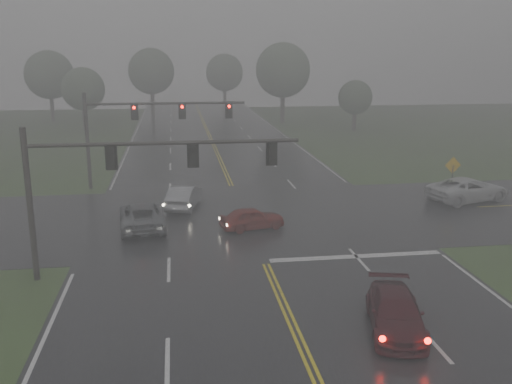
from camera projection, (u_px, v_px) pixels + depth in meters
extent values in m
cube|color=black|center=(249.00, 227.00, 32.42)|extent=(18.00, 160.00, 0.02)
cube|color=black|center=(245.00, 217.00, 34.34)|extent=(120.00, 14.00, 0.02)
cube|color=silver|center=(356.00, 257.00, 27.66)|extent=(8.50, 0.50, 0.01)
imported|color=#3A0A10|center=(394.00, 330.00, 20.43)|extent=(2.85, 4.82, 1.31)
imported|color=maroon|center=(252.00, 229.00, 31.97)|extent=(3.84, 2.22, 1.23)
imported|color=gray|center=(185.00, 208.00, 36.31)|extent=(2.54, 4.62, 1.44)
imported|color=#57595E|center=(142.00, 228.00, 32.13)|extent=(2.92, 5.46, 1.46)
imported|color=silver|center=(467.00, 201.00, 37.96)|extent=(6.13, 4.09, 1.56)
cylinder|color=black|center=(30.00, 206.00, 24.13)|extent=(0.26, 0.26, 6.69)
cylinder|color=black|center=(24.00, 145.00, 23.50)|extent=(0.17, 0.17, 0.74)
cylinder|color=black|center=(166.00, 143.00, 24.31)|extent=(11.56, 0.17, 0.17)
cube|color=black|center=(111.00, 157.00, 24.12)|extent=(0.32, 0.26, 0.98)
cube|color=black|center=(111.00, 157.00, 24.27)|extent=(0.51, 0.03, 1.16)
cube|color=black|center=(193.00, 155.00, 24.60)|extent=(0.32, 0.26, 0.98)
cube|color=black|center=(193.00, 155.00, 24.74)|extent=(0.51, 0.03, 1.16)
cube|color=black|center=(272.00, 153.00, 25.08)|extent=(0.32, 0.26, 0.98)
cube|color=black|center=(272.00, 153.00, 25.22)|extent=(0.51, 0.03, 1.16)
cylinder|color=black|center=(87.00, 142.00, 40.55)|extent=(0.27, 0.27, 6.88)
cylinder|color=black|center=(85.00, 104.00, 39.90)|extent=(0.17, 0.17, 0.76)
cylinder|color=black|center=(166.00, 103.00, 40.69)|extent=(11.28, 0.17, 0.17)
cube|color=black|center=(134.00, 112.00, 40.52)|extent=(0.33, 0.27, 1.00)
cube|color=black|center=(135.00, 112.00, 40.66)|extent=(0.53, 0.03, 1.20)
cylinder|color=#FF0C05|center=(134.00, 108.00, 40.29)|extent=(0.21, 0.06, 0.21)
cube|color=black|center=(182.00, 111.00, 40.98)|extent=(0.33, 0.27, 1.00)
cube|color=black|center=(182.00, 111.00, 41.13)|extent=(0.53, 0.03, 1.20)
cylinder|color=#FF0C05|center=(182.00, 107.00, 40.76)|extent=(0.21, 0.06, 0.21)
cube|color=black|center=(229.00, 110.00, 41.45)|extent=(0.33, 0.27, 1.00)
cube|color=black|center=(229.00, 110.00, 41.59)|extent=(0.53, 0.03, 1.20)
cylinder|color=#FF0C05|center=(229.00, 106.00, 41.22)|extent=(0.21, 0.06, 0.21)
cylinder|color=black|center=(452.00, 181.00, 38.71)|extent=(0.07, 0.07, 2.21)
cube|color=#E3A80D|center=(453.00, 165.00, 38.48)|extent=(1.16, 0.12, 1.16)
cylinder|color=#332821|center=(85.00, 118.00, 71.21)|extent=(0.60, 0.60, 2.98)
sphere|color=#374A31|center=(83.00, 89.00, 70.33)|extent=(5.30, 5.30, 5.30)
cylinder|color=#332821|center=(282.00, 108.00, 78.25)|extent=(0.61, 0.61, 4.16)
sphere|color=#374A31|center=(283.00, 70.00, 77.02)|extent=(7.40, 7.40, 7.40)
cylinder|color=#332821|center=(153.00, 103.00, 87.39)|extent=(0.62, 0.62, 3.89)
sphere|color=#374A31|center=(151.00, 71.00, 86.24)|extent=(6.92, 6.92, 6.92)
cylinder|color=#332821|center=(354.00, 121.00, 71.28)|extent=(0.52, 0.52, 2.39)
sphere|color=#374A31|center=(355.00, 97.00, 70.58)|extent=(4.24, 4.24, 4.24)
cylinder|color=#332821|center=(52.00, 108.00, 79.98)|extent=(0.52, 0.52, 3.76)
sphere|color=#374A31|center=(49.00, 75.00, 78.87)|extent=(6.69, 6.69, 6.69)
cylinder|color=#332821|center=(225.00, 98.00, 97.70)|extent=(0.55, 0.55, 3.56)
sphere|color=#374A31|center=(225.00, 72.00, 96.66)|extent=(6.32, 6.32, 6.32)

